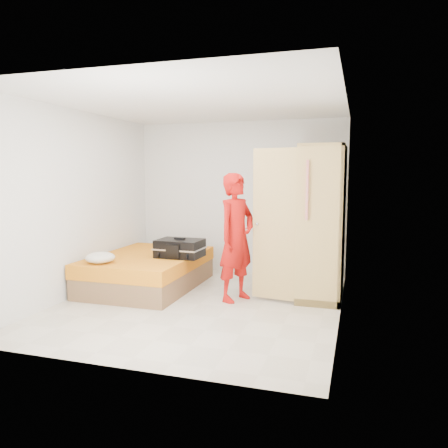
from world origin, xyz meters
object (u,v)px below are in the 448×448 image
(bed, at_px, (148,271))
(round_cushion, at_px, (100,258))
(wardrobe, at_px, (319,226))
(suitcase, at_px, (180,248))
(person, at_px, (237,237))

(bed, relative_size, round_cushion, 5.04)
(bed, xyz_separation_m, wardrobe, (2.50, 0.27, 0.75))
(wardrobe, xyz_separation_m, round_cushion, (-2.84, -1.01, -0.42))
(bed, relative_size, wardrobe, 0.96)
(round_cushion, bearing_deg, bed, 65.73)
(bed, xyz_separation_m, suitcase, (0.53, -0.01, 0.38))
(bed, height_order, round_cushion, round_cushion)
(person, height_order, round_cushion, person)
(person, distance_m, round_cushion, 1.89)
(bed, bearing_deg, wardrobe, 6.05)
(round_cushion, bearing_deg, wardrobe, 19.64)
(person, distance_m, suitcase, 0.99)
(wardrobe, bearing_deg, person, -153.80)
(wardrobe, relative_size, suitcase, 3.08)
(bed, xyz_separation_m, round_cushion, (-0.34, -0.75, 0.32))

